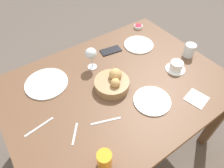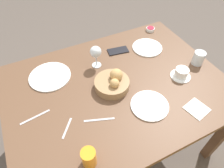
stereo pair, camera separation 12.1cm
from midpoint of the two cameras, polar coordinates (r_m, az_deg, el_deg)
The scene contains 16 objects.
ground_plane at distance 1.86m, azimuth -1.01°, elevation -15.61°, with size 10.00×10.00×0.00m, color #564C44.
dining_table at distance 1.31m, azimuth -1.39°, elevation -2.90°, with size 1.36×1.01×0.74m.
bread_basket at distance 1.21m, azimuth -2.69°, elevation 0.18°, with size 0.21×0.21×0.12m.
plate_near_left at distance 1.55m, azimuth 5.38°, elevation 11.02°, with size 0.22×0.22×0.01m.
plate_near_right at distance 1.33m, azimuth -20.70°, elevation 0.05°, with size 0.27×0.27×0.01m.
plate_far_center at distance 1.17m, azimuth 8.47°, elevation -4.91°, with size 0.22×0.22×0.01m.
juice_glass at distance 0.94m, azimuth -6.08°, elevation -21.03°, with size 0.07×0.07×0.10m.
water_tumbler at distance 1.50m, azimuth 19.11°, elevation 9.00°, with size 0.08×0.08×0.09m.
wine_glass at distance 1.30m, azimuth -8.68°, elevation 8.28°, with size 0.08×0.08×0.16m.
coffee_cup at distance 1.37m, azimuth 15.48°, elevation 4.76°, with size 0.13×0.13×0.06m.
jam_bowl_berry at distance 1.74m, azimuth 5.48°, elevation 15.96°, with size 0.07×0.07×0.03m.
fork_silver at distance 1.16m, azimuth -22.98°, elevation -11.38°, with size 0.17×0.03×0.00m.
knife_silver at distance 1.09m, azimuth -5.00°, elevation -10.68°, with size 0.16×0.07×0.00m.
spoon_coffee at distance 1.08m, azimuth -13.85°, elevation -13.82°, with size 0.09×0.10×0.00m.
napkin at distance 1.25m, azimuth 20.49°, elevation -4.07°, with size 0.14×0.14×0.00m.
cell_phone at distance 1.49m, azimuth -2.71°, elevation 9.42°, with size 0.16×0.10×0.01m.
Camera 1 is at (0.50, 0.67, 1.67)m, focal length 32.00 mm.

